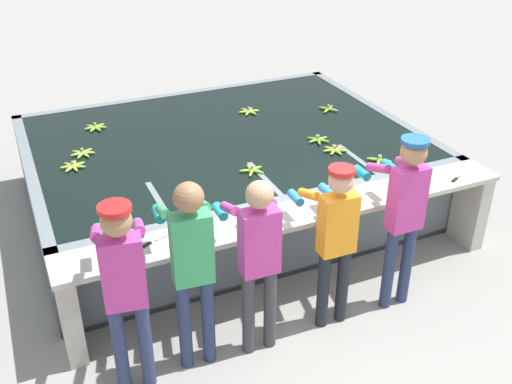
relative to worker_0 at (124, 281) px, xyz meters
name	(u,v)px	position (x,y,z in m)	size (l,w,h in m)	color
ground_plane	(305,303)	(1.76, 0.33, -1.05)	(80.00, 80.00, 0.00)	gray
wash_tank	(224,171)	(1.76, 2.47, -0.60)	(4.52, 3.41, 0.92)	slate
work_ledge	(297,236)	(1.76, 0.55, -0.40)	(4.52, 0.45, 0.92)	#B7B2A3
worker_0	(124,281)	(0.00, 0.00, 0.00)	(0.48, 0.75, 1.72)	navy
worker_1	(192,259)	(0.55, 0.05, 0.01)	(0.45, 0.73, 1.75)	navy
worker_2	(258,252)	(1.10, 0.00, -0.05)	(0.42, 0.72, 1.67)	#38383D
worker_3	(335,232)	(1.85, 0.04, -0.08)	(0.42, 0.72, 1.61)	#1E2328
worker_4	(404,206)	(2.54, 0.02, 0.03)	(0.40, 0.72, 1.75)	navy
banana_bunch_floating_0	(318,140)	(2.72, 1.90, -0.12)	(0.28, 0.27, 0.08)	#75A333
banana_bunch_floating_1	(328,109)	(3.33, 2.70, -0.12)	(0.25, 0.25, 0.08)	#8CB738
banana_bunch_floating_2	(379,160)	(3.07, 1.15, -0.12)	(0.23, 0.23, 0.08)	#8CB738
banana_bunch_floating_3	(73,166)	(-0.01, 2.36, -0.12)	(0.28, 0.28, 0.08)	#9EC642
banana_bunch_floating_4	(335,150)	(2.76, 1.57, -0.12)	(0.28, 0.28, 0.08)	#93BC3D
banana_bunch_floating_5	(252,170)	(1.70, 1.49, -0.12)	(0.28, 0.27, 0.08)	#7FAD33
banana_bunch_floating_6	(249,111)	(2.34, 3.05, -0.12)	(0.28, 0.27, 0.08)	#9EC642
banana_bunch_floating_7	(95,127)	(0.41, 3.34, -0.12)	(0.28, 0.28, 0.08)	#8CB738
banana_bunch_floating_8	(83,153)	(0.14, 2.65, -0.12)	(0.28, 0.28, 0.08)	#93BC3D
knife_0	(458,177)	(3.58, 0.48, -0.12)	(0.33, 0.17, 0.02)	silver
knife_1	(153,241)	(0.38, 0.61, -0.12)	(0.33, 0.16, 0.02)	silver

